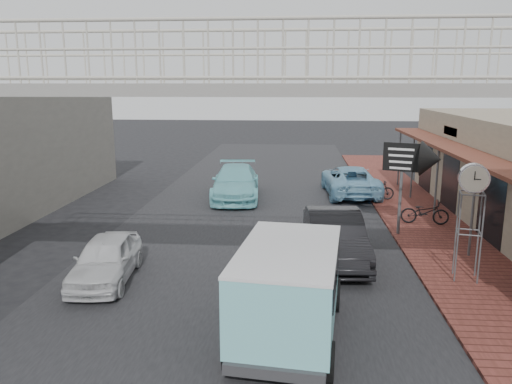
% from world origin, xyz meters
% --- Properties ---
extents(ground, '(120.00, 120.00, 0.00)m').
position_xyz_m(ground, '(0.00, 0.00, 0.00)').
color(ground, black).
rests_on(ground, ground).
extents(road_strip, '(10.00, 60.00, 0.01)m').
position_xyz_m(road_strip, '(0.00, 0.00, 0.01)').
color(road_strip, black).
rests_on(road_strip, ground).
extents(sidewalk, '(3.00, 40.00, 0.10)m').
position_xyz_m(sidewalk, '(6.50, 3.00, 0.05)').
color(sidewalk, brown).
rests_on(sidewalk, ground).
extents(footbridge, '(16.40, 2.40, 6.34)m').
position_xyz_m(footbridge, '(0.00, -4.00, 3.18)').
color(footbridge, gray).
rests_on(footbridge, ground).
extents(white_hatchback, '(1.77, 3.69, 1.22)m').
position_xyz_m(white_hatchback, '(-3.50, -1.56, 0.61)').
color(white_hatchback, silver).
rests_on(white_hatchback, ground).
extents(dark_sedan, '(1.86, 4.62, 1.49)m').
position_xyz_m(dark_sedan, '(2.78, 0.52, 0.75)').
color(dark_sedan, black).
rests_on(dark_sedan, ground).
extents(angkot_curb, '(2.64, 5.20, 1.41)m').
position_xyz_m(angkot_curb, '(4.20, 9.81, 0.70)').
color(angkot_curb, '#78B1D0').
rests_on(angkot_curb, ground).
extents(angkot_far, '(2.48, 5.32, 1.50)m').
position_xyz_m(angkot_far, '(-1.19, 8.64, 0.75)').
color(angkot_far, '#7ED3DA').
rests_on(angkot_far, ground).
extents(angkot_van, '(2.40, 4.46, 2.10)m').
position_xyz_m(angkot_van, '(1.49, -4.39, 1.33)').
color(angkot_van, black).
rests_on(angkot_van, ground).
extents(motorcycle_near, '(1.80, 0.82, 0.91)m').
position_xyz_m(motorcycle_near, '(6.42, 4.49, 0.56)').
color(motorcycle_near, black).
rests_on(motorcycle_near, sidewalk).
extents(motorcycle_far, '(1.52, 0.55, 0.89)m').
position_xyz_m(motorcycle_far, '(5.30, 8.41, 0.55)').
color(motorcycle_far, black).
rests_on(motorcycle_far, sidewalk).
extents(street_clock, '(0.80, 0.72, 3.14)m').
position_xyz_m(street_clock, '(6.16, -0.92, 2.70)').
color(street_clock, '#59595B').
rests_on(street_clock, sidewalk).
extents(arrow_sign, '(1.99, 1.34, 3.30)m').
position_xyz_m(arrow_sign, '(5.95, 2.85, 2.76)').
color(arrow_sign, '#59595B').
rests_on(arrow_sign, sidewalk).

